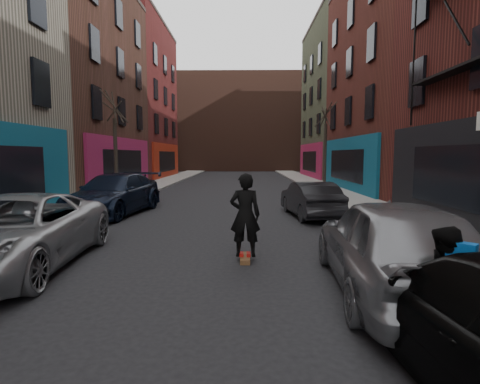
{
  "coord_description": "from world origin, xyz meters",
  "views": [
    {
      "loc": [
        0.66,
        -1.9,
        2.41
      ],
      "look_at": [
        0.56,
        6.11,
        1.6
      ],
      "focal_mm": 28.0,
      "sensor_mm": 36.0,
      "label": 1
    }
  ],
  "objects_px": {
    "skateboard": "(245,258)",
    "tree_left_far": "(115,136)",
    "tree_right_far": "(325,138)",
    "parked_left_end": "(114,194)",
    "parked_left_far": "(13,232)",
    "parked_right_far": "(392,245)",
    "pedestrian": "(442,291)",
    "skateboarder": "(245,215)",
    "parked_right_end": "(310,199)"
  },
  "relations": [
    {
      "from": "skateboard",
      "to": "tree_left_far",
      "type": "bearing_deg",
      "value": 120.57
    },
    {
      "from": "tree_left_far",
      "to": "tree_right_far",
      "type": "relative_size",
      "value": 0.96
    },
    {
      "from": "tree_right_far",
      "to": "parked_left_end",
      "type": "xyz_separation_m",
      "value": [
        -10.8,
        -10.97,
        -2.72
      ]
    },
    {
      "from": "tree_right_far",
      "to": "parked_left_far",
      "type": "height_order",
      "value": "tree_right_far"
    },
    {
      "from": "tree_left_far",
      "to": "parked_right_far",
      "type": "relative_size",
      "value": 1.29
    },
    {
      "from": "tree_left_far",
      "to": "pedestrian",
      "type": "bearing_deg",
      "value": -59.45
    },
    {
      "from": "parked_right_far",
      "to": "pedestrian",
      "type": "xyz_separation_m",
      "value": [
        -0.2,
        -2.03,
        -0.06
      ]
    },
    {
      "from": "parked_left_far",
      "to": "skateboard",
      "type": "relative_size",
      "value": 7.0
    },
    {
      "from": "tree_left_far",
      "to": "skateboard",
      "type": "relative_size",
      "value": 8.12
    },
    {
      "from": "skateboard",
      "to": "pedestrian",
      "type": "relative_size",
      "value": 0.51
    },
    {
      "from": "tree_right_far",
      "to": "skateboarder",
      "type": "height_order",
      "value": "tree_right_far"
    },
    {
      "from": "pedestrian",
      "to": "parked_left_end",
      "type": "bearing_deg",
      "value": -99.26
    },
    {
      "from": "parked_left_end",
      "to": "pedestrian",
      "type": "height_order",
      "value": "parked_left_end"
    },
    {
      "from": "tree_left_far",
      "to": "parked_left_far",
      "type": "height_order",
      "value": "tree_left_far"
    },
    {
      "from": "parked_left_far",
      "to": "pedestrian",
      "type": "relative_size",
      "value": 3.56
    },
    {
      "from": "parked_left_far",
      "to": "parked_left_end",
      "type": "distance_m",
      "value": 7.28
    },
    {
      "from": "parked_left_end",
      "to": "parked_right_far",
      "type": "bearing_deg",
      "value": -40.02
    },
    {
      "from": "parked_left_far",
      "to": "parked_right_far",
      "type": "distance_m",
      "value": 7.53
    },
    {
      "from": "tree_right_far",
      "to": "parked_left_far",
      "type": "bearing_deg",
      "value": -119.73
    },
    {
      "from": "parked_right_far",
      "to": "skateboarder",
      "type": "height_order",
      "value": "skateboarder"
    },
    {
      "from": "tree_left_far",
      "to": "skateboarder",
      "type": "relative_size",
      "value": 3.44
    },
    {
      "from": "parked_left_far",
      "to": "skateboarder",
      "type": "bearing_deg",
      "value": 3.88
    },
    {
      "from": "tree_left_far",
      "to": "parked_right_far",
      "type": "bearing_deg",
      "value": -55.27
    },
    {
      "from": "skateboarder",
      "to": "pedestrian",
      "type": "height_order",
      "value": "skateboarder"
    },
    {
      "from": "skateboard",
      "to": "skateboarder",
      "type": "xyz_separation_m",
      "value": [
        0.0,
        0.0,
        1.0
      ]
    },
    {
      "from": "tree_right_far",
      "to": "pedestrian",
      "type": "relative_size",
      "value": 4.33
    },
    {
      "from": "parked_left_far",
      "to": "skateboarder",
      "type": "xyz_separation_m",
      "value": [
        4.88,
        0.67,
        0.27
      ]
    },
    {
      "from": "tree_right_far",
      "to": "parked_left_far",
      "type": "xyz_separation_m",
      "value": [
        -10.41,
        -18.23,
        -2.75
      ]
    },
    {
      "from": "pedestrian",
      "to": "skateboarder",
      "type": "bearing_deg",
      "value": -104.77
    },
    {
      "from": "parked_left_far",
      "to": "pedestrian",
      "type": "height_order",
      "value": "pedestrian"
    },
    {
      "from": "parked_left_far",
      "to": "parked_right_end",
      "type": "distance_m",
      "value": 9.99
    },
    {
      "from": "parked_left_far",
      "to": "parked_left_end",
      "type": "relative_size",
      "value": 1.0
    },
    {
      "from": "parked_left_end",
      "to": "skateboard",
      "type": "bearing_deg",
      "value": -43.62
    },
    {
      "from": "parked_right_far",
      "to": "parked_right_end",
      "type": "relative_size",
      "value": 1.22
    },
    {
      "from": "parked_right_far",
      "to": "tree_right_far",
      "type": "bearing_deg",
      "value": -94.46
    },
    {
      "from": "parked_right_end",
      "to": "skateboard",
      "type": "height_order",
      "value": "parked_right_end"
    },
    {
      "from": "skateboarder",
      "to": "tree_right_far",
      "type": "bearing_deg",
      "value": -107.62
    },
    {
      "from": "tree_left_far",
      "to": "parked_left_end",
      "type": "distance_m",
      "value": 5.81
    },
    {
      "from": "tree_left_far",
      "to": "tree_right_far",
      "type": "distance_m",
      "value": 13.78
    },
    {
      "from": "skateboard",
      "to": "skateboarder",
      "type": "distance_m",
      "value": 1.0
    },
    {
      "from": "skateboard",
      "to": "pedestrian",
      "type": "height_order",
      "value": "pedestrian"
    },
    {
      "from": "parked_right_far",
      "to": "skateboard",
      "type": "distance_m",
      "value": 3.32
    },
    {
      "from": "parked_right_far",
      "to": "skateboard",
      "type": "height_order",
      "value": "parked_right_far"
    },
    {
      "from": "parked_left_end",
      "to": "parked_right_end",
      "type": "xyz_separation_m",
      "value": [
        7.8,
        -0.57,
        -0.13
      ]
    },
    {
      "from": "parked_left_far",
      "to": "pedestrian",
      "type": "bearing_deg",
      "value": -28.86
    },
    {
      "from": "parked_left_end",
      "to": "parked_right_end",
      "type": "relative_size",
      "value": 1.35
    },
    {
      "from": "parked_right_far",
      "to": "skateboarder",
      "type": "xyz_separation_m",
      "value": [
        -2.53,
        2.0,
        0.19
      ]
    },
    {
      "from": "skateboarder",
      "to": "parked_right_end",
      "type": "bearing_deg",
      "value": -112.9
    },
    {
      "from": "parked_left_end",
      "to": "pedestrian",
      "type": "distance_m",
      "value": 13.07
    },
    {
      "from": "tree_left_far",
      "to": "parked_left_end",
      "type": "bearing_deg",
      "value": -72.14
    }
  ]
}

